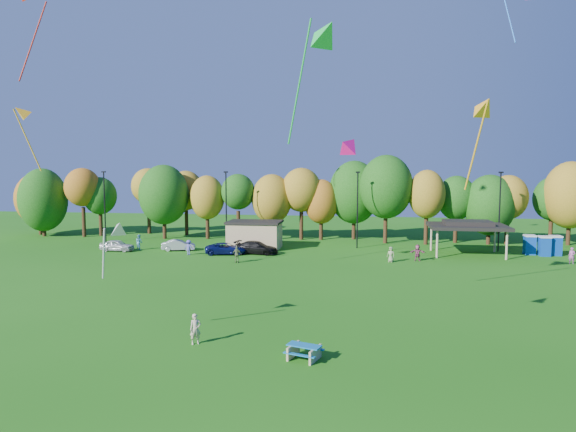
# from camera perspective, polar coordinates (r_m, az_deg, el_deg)

# --- Properties ---
(ground) EXTENTS (160.00, 160.00, 0.00)m
(ground) POSITION_cam_1_polar(r_m,az_deg,el_deg) (23.21, 0.45, -18.90)
(ground) COLOR #19600F
(ground) RESTS_ON ground
(tree_line) EXTENTS (93.57, 10.55, 11.15)m
(tree_line) POSITION_cam_1_polar(r_m,az_deg,el_deg) (66.67, 5.22, 2.27)
(tree_line) COLOR black
(tree_line) RESTS_ON ground
(lamp_posts) EXTENTS (64.50, 0.25, 9.09)m
(lamp_posts) POSITION_cam_1_polar(r_m,az_deg,el_deg) (61.12, 7.72, 1.00)
(lamp_posts) COLOR black
(lamp_posts) RESTS_ON ground
(utility_building) EXTENTS (6.30, 4.30, 3.25)m
(utility_building) POSITION_cam_1_polar(r_m,az_deg,el_deg) (60.88, -3.72, -2.06)
(utility_building) COLOR tan
(utility_building) RESTS_ON ground
(pavilion) EXTENTS (8.20, 6.20, 3.77)m
(pavilion) POSITION_cam_1_polar(r_m,az_deg,el_deg) (59.30, 19.32, -1.01)
(pavilion) COLOR tan
(pavilion) RESTS_ON ground
(porta_potties) EXTENTS (3.75, 1.90, 2.18)m
(porta_potties) POSITION_cam_1_polar(r_m,az_deg,el_deg) (62.48, 26.48, -2.93)
(porta_potties) COLOR #0C3C9E
(porta_potties) RESTS_ON ground
(picnic_table) EXTENTS (2.03, 1.84, 0.73)m
(picnic_table) POSITION_cam_1_polar(r_m,az_deg,el_deg) (26.50, 1.80, -14.75)
(picnic_table) COLOR tan
(picnic_table) RESTS_ON ground
(kite_flyer) EXTENTS (0.73, 0.66, 1.67)m
(kite_flyer) POSITION_cam_1_polar(r_m,az_deg,el_deg) (28.87, -10.25, -12.26)
(kite_flyer) COLOR #C4AD93
(kite_flyer) RESTS_ON ground
(car_a) EXTENTS (3.88, 1.63, 1.31)m
(car_a) POSITION_cam_1_polar(r_m,az_deg,el_deg) (61.97, -18.46, -3.12)
(car_a) COLOR silver
(car_a) RESTS_ON ground
(car_b) EXTENTS (4.00, 2.30, 1.25)m
(car_b) POSITION_cam_1_polar(r_m,az_deg,el_deg) (60.48, -12.08, -3.20)
(car_b) COLOR #AAA9AF
(car_b) RESTS_ON ground
(car_c) EXTENTS (4.89, 2.93, 1.27)m
(car_c) POSITION_cam_1_polar(r_m,az_deg,el_deg) (57.05, -6.89, -3.61)
(car_c) COLOR #0D1551
(car_c) RESTS_ON ground
(car_d) EXTENTS (5.09, 2.69, 1.41)m
(car_d) POSITION_cam_1_polar(r_m,az_deg,el_deg) (57.02, -3.52, -3.52)
(car_d) COLOR black
(car_d) RESTS_ON ground
(far_person_0) EXTENTS (1.59, 0.54, 1.70)m
(far_person_0) POSITION_cam_1_polar(r_m,az_deg,el_deg) (54.29, 14.19, -3.98)
(far_person_0) COLOR #963E62
(far_person_0) RESTS_ON ground
(far_person_1) EXTENTS (0.70, 0.58, 1.65)m
(far_person_1) POSITION_cam_1_polar(r_m,az_deg,el_deg) (58.36, 29.00, -3.87)
(far_person_1) COLOR #BE59A9
(far_person_1) RESTS_ON ground
(far_person_2) EXTENTS (1.10, 0.67, 1.65)m
(far_person_2) POSITION_cam_1_polar(r_m,az_deg,el_deg) (57.28, -10.96, -3.45)
(far_person_2) COLOR #5853B7
(far_person_2) RESTS_ON ground
(far_person_3) EXTENTS (1.09, 1.02, 1.79)m
(far_person_3) POSITION_cam_1_polar(r_m,az_deg,el_deg) (62.16, -16.21, -2.81)
(far_person_3) COLOR #54A2BA
(far_person_3) RESTS_ON ground
(far_person_4) EXTENTS (1.03, 0.51, 1.70)m
(far_person_4) POSITION_cam_1_polar(r_m,az_deg,el_deg) (51.91, -5.69, -4.27)
(far_person_4) COLOR #627346
(far_person_4) RESTS_ON ground
(far_person_5) EXTENTS (0.91, 0.78, 1.57)m
(far_person_5) POSITION_cam_1_polar(r_m,az_deg,el_deg) (53.03, 11.35, -4.21)
(far_person_5) COLOR gray
(far_person_5) RESTS_ON ground
(kite_1) EXTENTS (1.70, 2.01, 3.43)m
(kite_1) POSITION_cam_1_polar(r_m,az_deg,el_deg) (29.22, -18.34, -1.30)
(kite_1) COLOR silver
(kite_2) EXTENTS (1.99, 3.23, 5.47)m
(kite_2) POSITION_cam_1_polar(r_m,az_deg,el_deg) (30.92, 20.97, 11.22)
(kite_2) COLOR orange
(kite_7) EXTENTS (2.88, 2.54, 5.42)m
(kite_7) POSITION_cam_1_polar(r_m,az_deg,el_deg) (46.14, -27.55, 10.10)
(kite_7) COLOR #FFA91A
(kite_11) EXTENTS (3.61, 4.13, 7.67)m
(kite_11) POSITION_cam_1_polar(r_m,az_deg,el_deg) (31.74, 4.16, 19.59)
(kite_11) COLOR green
(kite_15) EXTENTS (1.54, 1.66, 1.35)m
(kite_15) POSITION_cam_1_polar(r_m,az_deg,el_deg) (24.50, 6.92, 7.86)
(kite_15) COLOR #FC0E82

